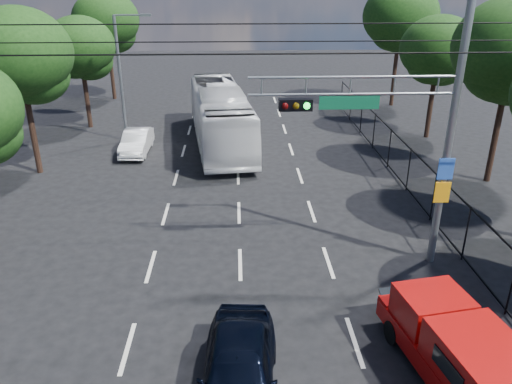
{
  "coord_description": "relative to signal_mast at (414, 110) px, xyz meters",
  "views": [
    {
      "loc": [
        -0.06,
        -6.46,
        8.97
      ],
      "look_at": [
        0.52,
        7.67,
        2.8
      ],
      "focal_mm": 35.0,
      "sensor_mm": 36.0,
      "label": 1
    }
  ],
  "objects": [
    {
      "name": "lane_markings",
      "position": [
        -5.28,
        6.01,
        -5.24
      ],
      "size": [
        6.12,
        38.0,
        0.01
      ],
      "color": "beige",
      "rests_on": "ground"
    },
    {
      "name": "signal_mast",
      "position": [
        0.0,
        0.0,
        0.0
      ],
      "size": [
        6.43,
        0.39,
        9.5
      ],
      "color": "slate",
      "rests_on": "ground"
    },
    {
      "name": "streetlight_left",
      "position": [
        -11.62,
        14.01,
        -1.3
      ],
      "size": [
        2.09,
        0.22,
        7.08
      ],
      "color": "slate",
      "rests_on": "ground"
    },
    {
      "name": "utility_wires",
      "position": [
        -5.28,
        0.84,
        1.99
      ],
      "size": [
        22.0,
        5.04,
        0.74
      ],
      "color": "black",
      "rests_on": "ground"
    },
    {
      "name": "fence_right",
      "position": [
        2.32,
        4.18,
        -4.21
      ],
      "size": [
        0.06,
        34.03,
        2.0
      ],
      "color": "black",
      "rests_on": "ground"
    },
    {
      "name": "tree_right_c",
      "position": [
        6.53,
        7.03,
        0.49
      ],
      "size": [
        5.1,
        5.1,
        8.29
      ],
      "color": "black",
      "rests_on": "ground"
    },
    {
      "name": "tree_right_d",
      "position": [
        6.13,
        14.03,
        -0.39
      ],
      "size": [
        4.32,
        4.32,
        7.02
      ],
      "color": "black",
      "rests_on": "ground"
    },
    {
      "name": "tree_right_e",
      "position": [
        6.33,
        22.03,
        0.69
      ],
      "size": [
        5.28,
        5.28,
        8.58
      ],
      "color": "black",
      "rests_on": "ground"
    },
    {
      "name": "tree_left_c",
      "position": [
        -15.07,
        9.03,
        0.15
      ],
      "size": [
        4.8,
        4.8,
        7.8
      ],
      "color": "black",
      "rests_on": "ground"
    },
    {
      "name": "tree_left_d",
      "position": [
        -14.67,
        17.03,
        -0.52
      ],
      "size": [
        4.2,
        4.2,
        6.83
      ],
      "color": "black",
      "rests_on": "ground"
    },
    {
      "name": "tree_left_e",
      "position": [
        -14.87,
        25.03,
        0.29
      ],
      "size": [
        4.92,
        4.92,
        7.99
      ],
      "color": "black",
      "rests_on": "ground"
    },
    {
      "name": "red_pickup",
      "position": [
        -0.27,
        -5.39,
        -4.29
      ],
      "size": [
        2.5,
        4.99,
        1.78
      ],
      "color": "black",
      "rests_on": "ground"
    },
    {
      "name": "navy_hatchback",
      "position": [
        -5.38,
        -5.75,
        -4.5
      ],
      "size": [
        2.04,
        4.44,
        1.48
      ],
      "primitive_type": "imported",
      "rotation": [
        0.0,
        0.0,
        -0.07
      ],
      "color": "black",
      "rests_on": "ground"
    },
    {
      "name": "white_bus",
      "position": [
        -6.24,
        13.27,
        -3.63
      ],
      "size": [
        4.14,
        11.86,
        3.23
      ],
      "primitive_type": "imported",
      "rotation": [
        0.0,
        0.0,
        0.12
      ],
      "color": "silver",
      "rests_on": "ground"
    },
    {
      "name": "white_van",
      "position": [
        -10.78,
        11.79,
        -4.62
      ],
      "size": [
        1.36,
        3.79,
        1.24
      ],
      "primitive_type": "imported",
      "rotation": [
        0.0,
        0.0,
        -0.01
      ],
      "color": "white",
      "rests_on": "ground"
    }
  ]
}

